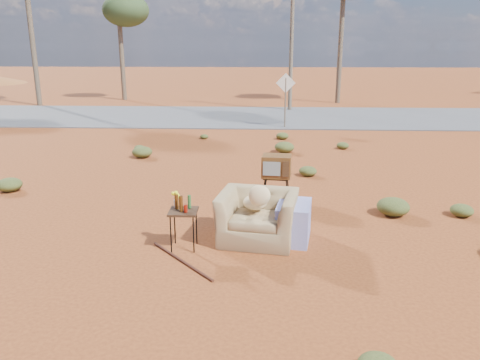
{
  "coord_description": "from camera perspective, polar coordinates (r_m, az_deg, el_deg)",
  "views": [
    {
      "loc": [
        0.57,
        -7.01,
        3.21
      ],
      "look_at": [
        0.18,
        1.38,
        0.8
      ],
      "focal_mm": 35.0,
      "sensor_mm": 36.0,
      "label": 1
    }
  ],
  "objects": [
    {
      "name": "armchair",
      "position": [
        7.93,
        3.01,
        -3.79
      ],
      "size": [
        1.65,
        1.03,
        1.13
      ],
      "rotation": [
        0.0,
        0.0,
        -0.16
      ],
      "color": "#977C52",
      "rests_on": "ground"
    },
    {
      "name": "eucalyptus_near_left",
      "position": [
        30.33,
        -14.6,
        19.74
      ],
      "size": [
        3.2,
        3.2,
        6.6
      ],
      "color": "brown",
      "rests_on": "ground"
    },
    {
      "name": "utility_pole_center",
      "position": [
        24.57,
        6.35,
        18.09
      ],
      "size": [
        1.4,
        0.2,
        8.0
      ],
      "color": "brown",
      "rests_on": "ground"
    },
    {
      "name": "highway",
      "position": [
        22.24,
        1.21,
        7.75
      ],
      "size": [
        140.0,
        7.0,
        0.04
      ],
      "primitive_type": "cube",
      "color": "#565659",
      "rests_on": "ground"
    },
    {
      "name": "tv_unit",
      "position": [
        10.02,
        4.48,
        1.61
      ],
      "size": [
        0.66,
        0.55,
        0.98
      ],
      "rotation": [
        0.0,
        0.0,
        -0.11
      ],
      "color": "black",
      "rests_on": "ground"
    },
    {
      "name": "rusty_bar",
      "position": [
        7.38,
        -7.14,
        -9.72
      ],
      "size": [
        1.14,
        1.29,
        0.04
      ],
      "primitive_type": "cylinder",
      "rotation": [
        0.0,
        1.57,
        -0.85
      ],
      "color": "#491D13",
      "rests_on": "ground"
    },
    {
      "name": "road_sign",
      "position": [
        19.11,
        5.57,
        10.79
      ],
      "size": [
        0.78,
        0.06,
        2.19
      ],
      "color": "brown",
      "rests_on": "ground"
    },
    {
      "name": "ground",
      "position": [
        7.73,
        -1.81,
        -8.53
      ],
      "size": [
        140.0,
        140.0,
        0.0
      ],
      "primitive_type": "plane",
      "color": "#94451D",
      "rests_on": "ground"
    },
    {
      "name": "side_table",
      "position": [
        7.64,
        -7.14,
        -3.46
      ],
      "size": [
        0.46,
        0.46,
        0.93
      ],
      "rotation": [
        0.0,
        0.0,
        0.01
      ],
      "color": "#331E12",
      "rests_on": "ground"
    },
    {
      "name": "scrub_patch",
      "position": [
        11.9,
        -4.13,
        1.02
      ],
      "size": [
        17.49,
        8.07,
        0.33
      ],
      "color": "#525726",
      "rests_on": "ground"
    }
  ]
}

